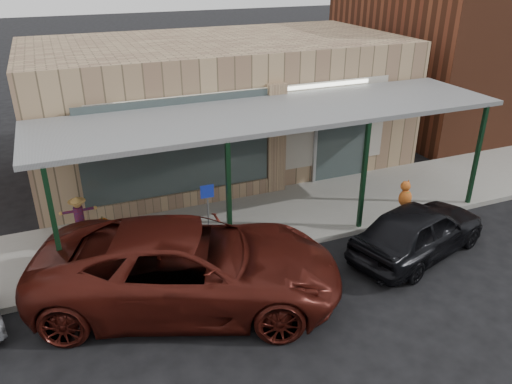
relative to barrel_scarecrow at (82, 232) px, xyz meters
name	(u,v)px	position (x,y,z in m)	size (l,w,h in m)	color
ground	(342,293)	(5.00, -3.72, -0.63)	(120.00, 120.00, 0.00)	black
sidewalk	(274,217)	(5.00, -0.12, -0.56)	(40.00, 3.20, 0.15)	gray
storefront	(219,104)	(5.00, 4.44, 1.46)	(12.00, 6.25, 4.20)	tan
awning	(276,114)	(5.00, -0.16, 2.38)	(12.00, 3.00, 3.04)	slate
block_buildings_near	(262,45)	(7.01, 5.48, 3.13)	(61.00, 8.00, 8.00)	brown
barrel_scarecrow	(82,232)	(0.00, 0.00, 0.00)	(0.87, 0.63, 1.43)	#513320
barrel_pumpkin	(104,235)	(0.50, 0.06, -0.21)	(0.77, 0.77, 0.76)	#513320
handicap_sign	(208,206)	(2.90, -0.87, 0.53)	(0.33, 0.04, 1.58)	gray
parked_sedan	(419,230)	(7.49, -3.04, 0.04)	(4.21, 2.66, 1.54)	black
car_maroon	(189,266)	(1.91, -2.73, 0.24)	(2.88, 6.24, 1.74)	#48140E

